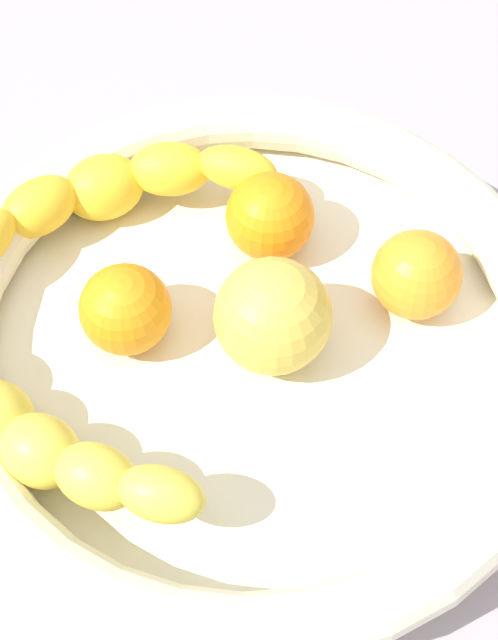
{
  "coord_description": "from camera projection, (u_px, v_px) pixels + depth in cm",
  "views": [
    {
      "loc": [
        22.63,
        -14.51,
        50.36
      ],
      "look_at": [
        0.0,
        0.0,
        8.48
      ],
      "focal_mm": 51.9,
      "sensor_mm": 36.0,
      "label": 1
    }
  ],
  "objects": [
    {
      "name": "banana_draped_left",
      "position": [
        107.0,
        192.0,
        0.55
      ],
      "size": [
        9.35,
        20.45,
        4.71
      ],
      "color": "yellow",
      "rests_on": "fruit_bowl"
    },
    {
      "name": "orange_mid_right",
      "position": [
        125.0,
        309.0,
        0.51
      ],
      "size": [
        5.14,
        5.14,
        5.14
      ],
      "primitive_type": "sphere",
      "color": "orange",
      "rests_on": "fruit_bowl"
    },
    {
      "name": "kitchen_counter",
      "position": [
        249.0,
        383.0,
        0.56
      ],
      "size": [
        120.0,
        120.0,
        3.0
      ],
      "primitive_type": "cube",
      "color": "#A1949A",
      "rests_on": "ground"
    },
    {
      "name": "orange_mid_left",
      "position": [
        416.0,
        275.0,
        0.52
      ],
      "size": [
        5.15,
        5.15,
        5.15
      ],
      "primitive_type": "sphere",
      "color": "orange",
      "rests_on": "fruit_bowl"
    },
    {
      "name": "orange_front",
      "position": [
        270.0,
        217.0,
        0.54
      ],
      "size": [
        5.27,
        5.27,
        5.27
      ],
      "primitive_type": "sphere",
      "color": "orange",
      "rests_on": "fruit_bowl"
    },
    {
      "name": "apple_yellow",
      "position": [
        273.0,
        316.0,
        0.5
      ],
      "size": [
        6.46,
        6.46,
        6.46
      ],
      "primitive_type": "sphere",
      "color": "gold",
      "rests_on": "fruit_bowl"
    },
    {
      "name": "fruit_bowl",
      "position": [
        249.0,
        343.0,
        0.52
      ],
      "size": [
        35.53,
        35.53,
        5.92
      ],
      "color": "beige",
      "rests_on": "kitchen_counter"
    },
    {
      "name": "banana_draped_right",
      "position": [
        2.0,
        402.0,
        0.47
      ],
      "size": [
        23.91,
        10.34,
        5.07
      ],
      "color": "yellow",
      "rests_on": "fruit_bowl"
    }
  ]
}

